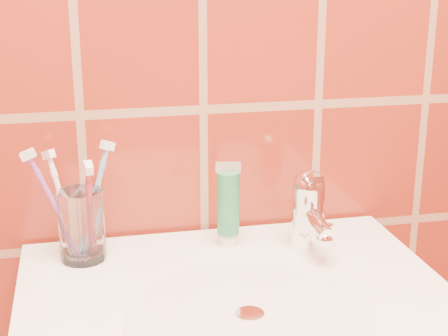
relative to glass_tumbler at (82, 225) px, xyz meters
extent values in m
cylinder|color=silver|center=(0.19, -0.21, -0.05)|extent=(0.30, 0.30, 0.00)
cylinder|color=white|center=(0.19, -0.21, -0.05)|extent=(0.04, 0.04, 0.00)
cylinder|color=white|center=(0.00, 0.00, 0.00)|extent=(0.07, 0.07, 0.10)
cylinder|color=white|center=(0.21, 0.00, -0.04)|extent=(0.03, 0.03, 0.02)
cylinder|color=#1B713B|center=(0.21, 0.00, 0.01)|extent=(0.03, 0.03, 0.10)
cube|color=beige|center=(0.21, 0.00, 0.07)|extent=(0.04, 0.00, 0.02)
cylinder|color=white|center=(0.33, -0.03, 0.00)|extent=(0.05, 0.05, 0.09)
sphere|color=white|center=(0.33, -0.03, 0.04)|extent=(0.05, 0.05, 0.05)
cylinder|color=white|center=(0.33, -0.06, 0.00)|extent=(0.02, 0.09, 0.03)
cube|color=white|center=(0.33, -0.04, 0.06)|extent=(0.02, 0.06, 0.01)
camera|label=1|loc=(0.01, -0.92, 0.37)|focal=55.00mm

